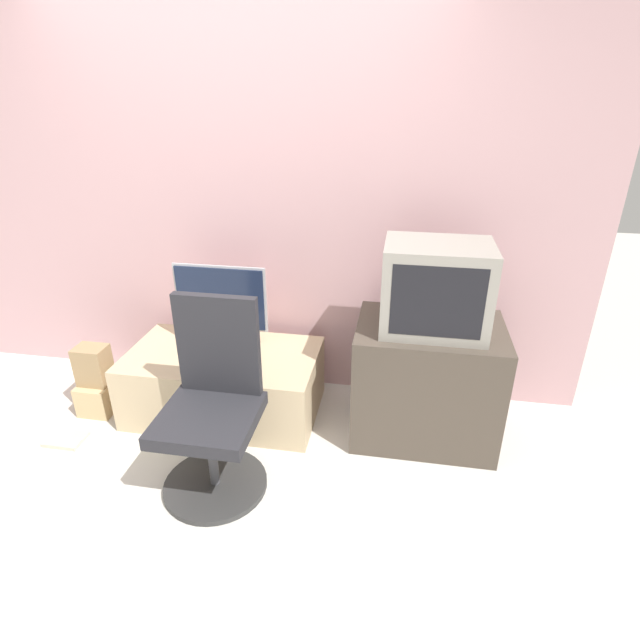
# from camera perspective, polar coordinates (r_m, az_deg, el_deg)

# --- Properties ---
(ground_plane) EXTENTS (12.00, 12.00, 0.00)m
(ground_plane) POSITION_cam_1_polar(r_m,az_deg,el_deg) (2.79, -15.54, -20.21)
(ground_plane) COLOR beige
(wall_back) EXTENTS (4.40, 0.05, 2.60)m
(wall_back) POSITION_cam_1_polar(r_m,az_deg,el_deg) (3.27, -8.58, 13.61)
(wall_back) COLOR #CC9EA3
(wall_back) RESTS_ON ground_plane
(desk) EXTENTS (1.19, 0.68, 0.42)m
(desk) POSITION_cam_1_polar(r_m,az_deg,el_deg) (3.30, -10.85, -6.99)
(desk) COLOR #CCB289
(desk) RESTS_ON ground_plane
(side_stand) EXTENTS (0.83, 0.59, 0.72)m
(side_stand) POSITION_cam_1_polar(r_m,az_deg,el_deg) (3.04, 11.99, -6.83)
(side_stand) COLOR #4C4238
(side_stand) RESTS_ON ground_plane
(main_monitor) EXTENTS (0.60, 0.18, 0.53)m
(main_monitor) POSITION_cam_1_polar(r_m,az_deg,el_deg) (3.21, -11.25, 1.89)
(main_monitor) COLOR #B2B2B7
(main_monitor) RESTS_ON desk
(keyboard) EXTENTS (0.29, 0.11, 0.01)m
(keyboard) POSITION_cam_1_polar(r_m,az_deg,el_deg) (3.10, -12.74, -4.80)
(keyboard) COLOR silver
(keyboard) RESTS_ON desk
(mouse) EXTENTS (0.07, 0.04, 0.03)m
(mouse) POSITION_cam_1_polar(r_m,az_deg,el_deg) (3.03, -9.00, -4.95)
(mouse) COLOR black
(mouse) RESTS_ON desk
(crt_tv) EXTENTS (0.57, 0.42, 0.49)m
(crt_tv) POSITION_cam_1_polar(r_m,az_deg,el_deg) (2.75, 13.09, 3.61)
(crt_tv) COLOR gray
(crt_tv) RESTS_ON side_stand
(office_chair) EXTENTS (0.55, 0.55, 1.02)m
(office_chair) POSITION_cam_1_polar(r_m,az_deg,el_deg) (2.65, -12.10, -10.35)
(office_chair) COLOR #333333
(office_chair) RESTS_ON ground_plane
(cardboard_box_lower) EXTENTS (0.21, 0.25, 0.20)m
(cardboard_box_lower) POSITION_cam_1_polar(r_m,az_deg,el_deg) (3.61, -23.83, -7.90)
(cardboard_box_lower) COLOR #D1B27F
(cardboard_box_lower) RESTS_ON ground_plane
(cardboard_box_upper) EXTENTS (0.19, 0.15, 0.26)m
(cardboard_box_upper) POSITION_cam_1_polar(r_m,az_deg,el_deg) (3.50, -24.49, -4.72)
(cardboard_box_upper) COLOR #A3845B
(cardboard_box_upper) RESTS_ON cardboard_box_lower
(book) EXTENTS (0.22, 0.16, 0.02)m
(book) POSITION_cam_1_polar(r_m,az_deg,el_deg) (3.45, -27.03, -12.05)
(book) COLOR beige
(book) RESTS_ON ground_plane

